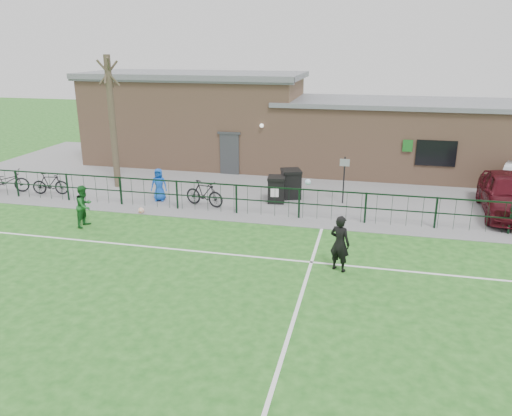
% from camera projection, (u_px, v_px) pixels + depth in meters
% --- Properties ---
extents(ground, '(90.00, 90.00, 0.00)m').
position_uv_depth(ground, '(209.00, 321.00, 12.16)').
color(ground, '#1F591A').
rests_on(ground, ground).
extents(paving_strip, '(34.00, 13.00, 0.02)m').
position_uv_depth(paving_strip, '(295.00, 180.00, 24.64)').
color(paving_strip, slate).
rests_on(paving_strip, ground).
extents(pitch_line_touch, '(28.00, 0.10, 0.01)m').
position_uv_depth(pitch_line_touch, '(272.00, 218.00, 19.37)').
color(pitch_line_touch, white).
rests_on(pitch_line_touch, ground).
extents(pitch_line_mid, '(28.00, 0.10, 0.01)m').
position_uv_depth(pitch_line_mid, '(249.00, 256.00, 15.86)').
color(pitch_line_mid, white).
rests_on(pitch_line_mid, ground).
extents(pitch_line_perp, '(0.10, 16.00, 0.01)m').
position_uv_depth(pitch_line_perp, '(290.00, 331.00, 11.73)').
color(pitch_line_perp, white).
rests_on(pitch_line_perp, ground).
extents(perimeter_fence, '(28.00, 0.10, 1.20)m').
position_uv_depth(perimeter_fence, '(274.00, 202.00, 19.37)').
color(perimeter_fence, black).
rests_on(perimeter_fence, ground).
extents(bare_tree, '(0.30, 0.30, 6.00)m').
position_uv_depth(bare_tree, '(113.00, 123.00, 22.67)').
color(bare_tree, '#433729').
rests_on(bare_tree, ground).
extents(wheelie_bin_left, '(1.02, 1.08, 1.16)m').
position_uv_depth(wheelie_bin_left, '(291.00, 185.00, 21.71)').
color(wheelie_bin_left, black).
rests_on(wheelie_bin_left, paving_strip).
extents(wheelie_bin_right, '(0.77, 0.85, 1.03)m').
position_uv_depth(wheelie_bin_right, '(276.00, 190.00, 21.11)').
color(wheelie_bin_right, black).
rests_on(wheelie_bin_right, paving_strip).
extents(sign_post, '(0.07, 0.07, 2.00)m').
position_uv_depth(sign_post, '(344.00, 180.00, 20.79)').
color(sign_post, black).
rests_on(sign_post, paving_strip).
extents(car_maroon, '(2.29, 5.04, 1.68)m').
position_uv_depth(car_maroon, '(509.00, 194.00, 19.46)').
color(car_maroon, '#490D15').
rests_on(car_maroon, paving_strip).
extents(bicycle_a, '(2.07, 1.30, 1.03)m').
position_uv_depth(bicycle_a, '(7.00, 181.00, 22.52)').
color(bicycle_a, black).
rests_on(bicycle_a, paving_strip).
extents(bicycle_b, '(1.69, 0.75, 0.98)m').
position_uv_depth(bicycle_b, '(50.00, 184.00, 22.19)').
color(bicycle_b, black).
rests_on(bicycle_b, paving_strip).
extents(bicycle_d, '(1.85, 0.93, 1.07)m').
position_uv_depth(bicycle_d, '(204.00, 193.00, 20.59)').
color(bicycle_d, black).
rests_on(bicycle_d, paving_strip).
extents(spectator_child, '(0.76, 0.57, 1.40)m').
position_uv_depth(spectator_child, '(159.00, 185.00, 21.25)').
color(spectator_child, blue).
rests_on(spectator_child, paving_strip).
extents(goalkeeper_kick, '(1.90, 3.81, 1.85)m').
position_uv_depth(goalkeeper_kick, '(339.00, 242.00, 14.72)').
color(goalkeeper_kick, black).
rests_on(goalkeeper_kick, ground).
extents(outfield_player, '(0.63, 0.79, 1.55)m').
position_uv_depth(outfield_player, '(84.00, 206.00, 18.28)').
color(outfield_player, '#1A5B22').
rests_on(outfield_player, ground).
extents(ball_ground, '(0.24, 0.24, 0.24)m').
position_uv_depth(ball_ground, '(141.00, 210.00, 19.85)').
color(ball_ground, white).
rests_on(ball_ground, ground).
extents(clubhouse, '(24.25, 5.40, 4.96)m').
position_uv_depth(clubhouse, '(289.00, 126.00, 26.91)').
color(clubhouse, '#A6795C').
rests_on(clubhouse, ground).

